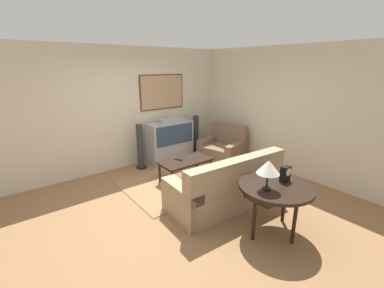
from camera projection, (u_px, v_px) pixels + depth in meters
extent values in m
plane|color=#8E6642|center=(181.00, 200.00, 4.55)|extent=(12.00, 12.00, 0.00)
cube|color=beige|center=(124.00, 109.00, 5.76)|extent=(12.00, 0.06, 2.70)
cube|color=#4C381E|center=(162.00, 92.00, 6.20)|extent=(1.19, 0.03, 0.82)
cube|color=tan|center=(163.00, 92.00, 6.19)|extent=(1.14, 0.01, 0.77)
cube|color=beige|center=(276.00, 109.00, 5.71)|extent=(0.06, 12.00, 2.70)
cube|color=#99704C|center=(185.00, 180.00, 5.36)|extent=(2.47, 1.69, 0.01)
cube|color=#9E9EA3|center=(170.00, 152.00, 6.41)|extent=(1.13, 0.45, 0.44)
cube|color=#9E9EA3|center=(170.00, 133.00, 6.27)|extent=(1.13, 0.45, 0.54)
cube|color=#2D425B|center=(175.00, 135.00, 6.09)|extent=(1.02, 0.01, 0.47)
cube|color=#9E9EA3|center=(169.00, 120.00, 6.17)|extent=(0.51, 0.25, 0.09)
cube|color=#9E8466|center=(224.00, 192.00, 4.41)|extent=(2.00, 0.97, 0.42)
cube|color=#9E8466|center=(238.00, 174.00, 4.02)|extent=(1.96, 0.34, 0.50)
cube|color=#9E8466|center=(258.00, 176.00, 4.84)|extent=(0.29, 0.87, 0.58)
cube|color=#9E8466|center=(182.00, 203.00, 3.92)|extent=(0.29, 0.87, 0.58)
cube|color=#715F49|center=(251.00, 170.00, 4.39)|extent=(0.37, 0.14, 0.34)
cube|color=#715F49|center=(211.00, 182.00, 3.91)|extent=(0.37, 0.14, 0.34)
cube|color=brown|center=(222.00, 153.00, 6.37)|extent=(1.00, 1.11, 0.40)
cube|color=brown|center=(229.00, 133.00, 6.47)|extent=(0.38, 0.97, 0.49)
cube|color=brown|center=(209.00, 147.00, 6.59)|extent=(0.82, 0.33, 0.54)
cube|color=brown|center=(236.00, 154.00, 6.11)|extent=(0.82, 0.33, 0.54)
cube|color=black|center=(186.00, 161.00, 5.23)|extent=(1.07, 0.55, 0.04)
cylinder|color=black|center=(172.00, 181.00, 4.84)|extent=(0.04, 0.04, 0.40)
cylinder|color=black|center=(211.00, 169.00, 5.41)|extent=(0.04, 0.04, 0.40)
cylinder|color=black|center=(160.00, 173.00, 5.18)|extent=(0.04, 0.04, 0.40)
cylinder|color=black|center=(197.00, 163.00, 5.75)|extent=(0.04, 0.04, 0.40)
cylinder|color=black|center=(276.00, 187.00, 3.50)|extent=(1.01, 1.01, 0.04)
cube|color=black|center=(275.00, 191.00, 3.52)|extent=(0.86, 0.40, 0.08)
cylinder|color=black|center=(254.00, 217.00, 3.44)|extent=(0.05, 0.05, 0.69)
cylinder|color=black|center=(284.00, 201.00, 3.85)|extent=(0.05, 0.05, 0.69)
cylinder|color=black|center=(295.00, 221.00, 3.36)|extent=(0.05, 0.05, 0.69)
cylinder|color=black|center=(266.00, 188.00, 3.37)|extent=(0.11, 0.11, 0.02)
cylinder|color=black|center=(268.00, 176.00, 3.32)|extent=(0.02, 0.02, 0.35)
cone|color=silver|center=(268.00, 167.00, 3.28)|extent=(0.30, 0.30, 0.18)
cube|color=black|center=(285.00, 174.00, 3.59)|extent=(0.14, 0.09, 0.22)
cylinder|color=white|center=(289.00, 172.00, 3.54)|extent=(0.11, 0.01, 0.11)
cube|color=black|center=(179.00, 160.00, 5.23)|extent=(0.11, 0.16, 0.02)
cylinder|color=black|center=(142.00, 167.00, 5.99)|extent=(0.25, 0.25, 0.02)
cylinder|color=#2D2D2D|center=(140.00, 147.00, 5.84)|extent=(0.15, 0.15, 1.04)
cylinder|color=black|center=(196.00, 153.00, 6.95)|extent=(0.25, 0.25, 0.02)
cylinder|color=#2D2D2D|center=(196.00, 135.00, 6.80)|extent=(0.15, 0.15, 1.04)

